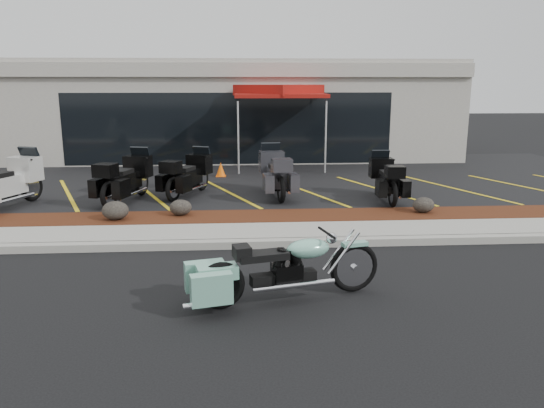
{
  "coord_description": "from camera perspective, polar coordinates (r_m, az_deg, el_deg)",
  "views": [
    {
      "loc": [
        0.28,
        -9.08,
        3.18
      ],
      "look_at": [
        0.96,
        1.2,
        0.8
      ],
      "focal_mm": 35.0,
      "sensor_mm": 36.0,
      "label": 1
    }
  ],
  "objects": [
    {
      "name": "sidewalk",
      "position": [
        11.12,
        -5.09,
        -3.25
      ],
      "size": [
        24.0,
        1.2,
        0.15
      ],
      "primitive_type": "cube",
      "color": "gray",
      "rests_on": "ground"
    },
    {
      "name": "touring_black_mid",
      "position": [
        15.18,
        -7.58,
        3.82
      ],
      "size": [
        1.65,
        2.33,
        1.27
      ],
      "primitive_type": null,
      "rotation": [
        0.0,
        0.0,
        1.15
      ],
      "color": "black",
      "rests_on": "upper_lot"
    },
    {
      "name": "curb",
      "position": [
        10.45,
        -5.16,
        -4.32
      ],
      "size": [
        24.0,
        0.25,
        0.15
      ],
      "primitive_type": "cube",
      "color": "gray",
      "rests_on": "ground"
    },
    {
      "name": "hero_cruiser",
      "position": [
        8.24,
        8.83,
        -5.99
      ],
      "size": [
        3.04,
        1.42,
        1.04
      ],
      "primitive_type": null,
      "rotation": [
        0.0,
        0.0,
        0.24
      ],
      "color": "#7EC5AC",
      "rests_on": "ground"
    },
    {
      "name": "mulch_bed",
      "position": [
        12.28,
        -4.97,
        -1.66
      ],
      "size": [
        24.0,
        1.2,
        0.16
      ],
      "primitive_type": "cube",
      "color": "#3A150D",
      "rests_on": "ground"
    },
    {
      "name": "traffic_cone",
      "position": [
        17.48,
        -5.53,
        3.74
      ],
      "size": [
        0.34,
        0.34,
        0.46
      ],
      "primitive_type": "cone",
      "rotation": [
        0.0,
        0.0,
        -0.11
      ],
      "color": "#FD6208",
      "rests_on": "upper_lot"
    },
    {
      "name": "touring_black_front",
      "position": [
        14.82,
        -13.94,
        3.45
      ],
      "size": [
        1.53,
        2.45,
        1.33
      ],
      "primitive_type": null,
      "rotation": [
        0.0,
        0.0,
        1.26
      ],
      "color": "black",
      "rests_on": "upper_lot"
    },
    {
      "name": "boulder_mid",
      "position": [
        12.44,
        -9.81,
        -0.36
      ],
      "size": [
        0.51,
        0.43,
        0.36
      ],
      "primitive_type": "ellipsoid",
      "color": "black",
      "rests_on": "mulch_bed"
    },
    {
      "name": "touring_grey",
      "position": [
        15.09,
        -0.15,
        4.07
      ],
      "size": [
        1.11,
        2.42,
        1.37
      ],
      "primitive_type": null,
      "rotation": [
        0.0,
        0.0,
        1.66
      ],
      "color": "#2F2F35",
      "rests_on": "upper_lot"
    },
    {
      "name": "boulder_left",
      "position": [
        12.36,
        -16.5,
        -0.67
      ],
      "size": [
        0.6,
        0.5,
        0.42
      ],
      "primitive_type": "ellipsoid",
      "color": "black",
      "rests_on": "mulch_bed"
    },
    {
      "name": "popup_canopy",
      "position": [
        19.23,
        0.75,
        11.92
      ],
      "size": [
        3.43,
        3.43,
        2.93
      ],
      "rotation": [
        0.0,
        0.0,
        0.1
      ],
      "color": "silver",
      "rests_on": "upper_lot"
    },
    {
      "name": "touring_white",
      "position": [
        14.99,
        -24.56,
        2.93
      ],
      "size": [
        1.79,
        2.62,
        1.42
      ],
      "primitive_type": null,
      "rotation": [
        0.0,
        0.0,
        1.18
      ],
      "color": "silver",
      "rests_on": "upper_lot"
    },
    {
      "name": "boulder_right",
      "position": [
        13.03,
        15.99,
        -0.09
      ],
      "size": [
        0.51,
        0.43,
        0.36
      ],
      "primitive_type": "ellipsoid",
      "color": "black",
      "rests_on": "mulch_bed"
    },
    {
      "name": "touring_black_rear",
      "position": [
        14.83,
        11.52,
        3.38
      ],
      "size": [
        0.9,
        2.15,
        1.23
      ],
      "primitive_type": null,
      "rotation": [
        0.0,
        0.0,
        1.53
      ],
      "color": "black",
      "rests_on": "upper_lot"
    },
    {
      "name": "upper_lot",
      "position": [
        17.55,
        -4.65,
        2.78
      ],
      "size": [
        26.0,
        9.6,
        0.15
      ],
      "primitive_type": "cube",
      "color": "black",
      "rests_on": "ground"
    },
    {
      "name": "dealership_building",
      "position": [
        23.57,
        -4.54,
        10.12
      ],
      "size": [
        18.0,
        8.16,
        4.0
      ],
      "color": "gray",
      "rests_on": "ground"
    },
    {
      "name": "ground",
      "position": [
        9.62,
        -5.27,
        -6.34
      ],
      "size": [
        90.0,
        90.0,
        0.0
      ],
      "primitive_type": "plane",
      "color": "black",
      "rests_on": "ground"
    }
  ]
}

